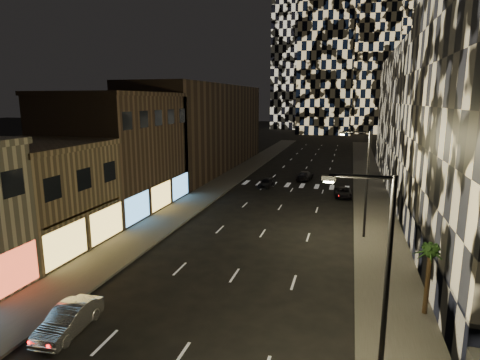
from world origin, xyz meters
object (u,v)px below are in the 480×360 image
Objects in this scene: car_dark_midlane at (267,183)px; streetlight_near at (380,279)px; car_silver_parked at (69,320)px; streetlight_far at (364,177)px; car_dark_oncoming at (305,175)px; palm_tree at (430,256)px; car_dark_rightlane at (343,193)px.

streetlight_near is at bearing -64.66° from car_dark_midlane.
streetlight_far is at bearing 48.95° from car_silver_parked.
streetlight_near is 2.36× the size of car_dark_midlane.
streetlight_near is at bearing -8.17° from car_silver_parked.
car_silver_parked is (-14.61, 1.31, -4.66)m from streetlight_near.
car_dark_oncoming is (7.18, 42.87, -0.04)m from car_silver_parked.
streetlight_far reaches higher than palm_tree.
streetlight_far is at bearing 112.26° from car_dark_oncoming.
car_silver_parked is 0.94× the size of car_dark_oncoming.
car_dark_midlane is 0.91× the size of car_dark_rightlane.
streetlight_near and streetlight_far have the same top height.
car_silver_parked is 35.69m from car_dark_rightlane.
palm_tree is (4.93, -26.75, 2.87)m from car_dark_rightlane.
car_dark_oncoming is 11.11m from car_dark_rightlane.
car_dark_midlane is at bearing 116.69° from palm_tree.
streetlight_far is at bearing 104.53° from palm_tree.
car_silver_parked is 1.06× the size of palm_tree.
car_dark_rightlane is 1.05× the size of palm_tree.
car_dark_rightlane is at bearing 100.43° from palm_tree.
car_dark_midlane is 0.85× the size of car_dark_oncoming.
palm_tree is at bearing 17.24° from car_silver_parked.
car_silver_parked is at bearing -115.67° from car_dark_rightlane.
car_dark_midlane is (2.75, 36.39, -0.05)m from car_silver_parked.
palm_tree is at bearing -55.42° from car_dark_midlane.
car_dark_rightlane is at bearing 65.90° from car_silver_parked.
car_silver_parked is at bearing 174.88° from streetlight_near.
car_dark_oncoming is at bearing 63.56° from car_dark_midlane.
car_dark_rightlane is (12.82, 33.31, -0.11)m from car_silver_parked.
streetlight_near is 39.80m from car_dark_midlane.
car_dark_midlane is at bearing 158.40° from car_dark_rightlane.
streetlight_near is at bearing -111.79° from palm_tree.
car_silver_parked is at bearing -86.44° from car_dark_midlane.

